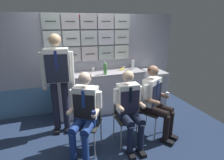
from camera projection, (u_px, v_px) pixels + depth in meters
name	position (u px, v px, depth m)	size (l,w,h in m)	color
ground	(107.00, 140.00, 3.21)	(4.80, 4.80, 0.04)	#1F2E4A
galley_bulkhead	(88.00, 61.00, 4.10)	(4.20, 0.14, 2.15)	#9698A9
galley_counter	(101.00, 92.00, 4.11)	(1.94, 0.53, 0.91)	#BBB5BD
service_trolley	(153.00, 87.00, 4.43)	(0.40, 0.65, 0.87)	black
folding_chair_left	(88.00, 116.00, 2.87)	(0.55, 0.55, 0.87)	#A8AAAF
crew_member_left	(84.00, 111.00, 2.67)	(0.60, 0.68, 1.29)	black
folding_chair_right	(126.00, 111.00, 3.06)	(0.41, 0.41, 0.87)	#A8AAAF
crew_member_right	(130.00, 106.00, 2.86)	(0.48, 0.59, 1.26)	black
folding_chair_near_trolley	(147.00, 105.00, 3.27)	(0.55, 0.55, 0.87)	#A8AAAF
crew_member_near_trolley	(156.00, 98.00, 3.12)	(0.60, 0.67, 1.28)	black
crew_member_standing	(58.00, 75.00, 3.13)	(0.56, 0.31, 1.79)	black
water_bottle_short	(105.00, 68.00, 3.80)	(0.08, 0.08, 0.27)	#529850
sparkling_bottle_green	(69.00, 69.00, 3.82)	(0.07, 0.07, 0.24)	#4A9C53
water_bottle_blue_cap	(133.00, 64.00, 4.19)	(0.07, 0.07, 0.26)	silver
paper_cup_blue	(93.00, 69.00, 4.09)	(0.06, 0.06, 0.08)	white
espresso_cup_small	(132.00, 66.00, 4.39)	(0.06, 0.06, 0.08)	navy
coffee_cup_white	(124.00, 67.00, 4.30)	(0.06, 0.06, 0.06)	silver
snack_banana	(122.00, 69.00, 4.18)	(0.17, 0.10, 0.04)	yellow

